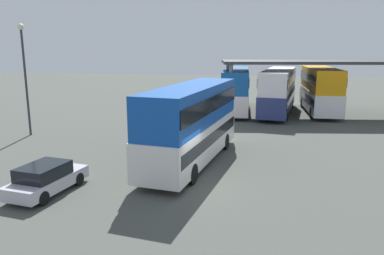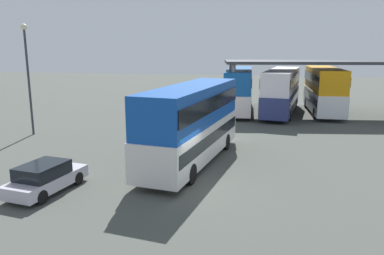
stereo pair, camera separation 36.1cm
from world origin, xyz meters
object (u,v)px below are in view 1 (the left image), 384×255
double_decker_mid_row (278,89)px  double_decker_far_right (320,88)px  double_decker_main (192,121)px  parked_hatchback (46,179)px  lamppost_tall (24,67)px  double_decker_near_canopy (236,88)px

double_decker_mid_row → double_decker_far_right: double_decker_far_right is taller
double_decker_main → parked_hatchback: bearing=144.0°
double_decker_mid_row → double_decker_main: bearing=170.6°
double_decker_main → double_decker_far_right: 20.39m
parked_hatchback → lamppost_tall: bearing=45.0°
double_decker_mid_row → lamppost_tall: 22.39m
parked_hatchback → lamppost_tall: (-7.23, 10.15, 4.32)m
double_decker_main → double_decker_far_right: size_ratio=1.05×
double_decker_mid_row → double_decker_far_right: (4.03, 0.98, 0.07)m
double_decker_near_canopy → parked_hatchback: bearing=161.2°
double_decker_far_right → parked_hatchback: bearing=146.3°
double_decker_near_canopy → double_decker_main: bearing=173.4°
double_decker_near_canopy → double_decker_mid_row: 4.17m
double_decker_main → parked_hatchback: size_ratio=2.61×
double_decker_mid_row → double_decker_near_canopy: bearing=88.8°
double_decker_main → parked_hatchback: (-5.62, -5.56, -1.69)m
parked_hatchback → double_decker_far_right: double_decker_far_right is taller
parked_hatchback → double_decker_mid_row: 25.24m
double_decker_mid_row → lamppost_tall: (-18.45, -12.40, 2.67)m
double_decker_mid_row → double_decker_far_right: size_ratio=1.15×
double_decker_main → double_decker_near_canopy: 17.78m
double_decker_main → double_decker_near_canopy: bearing=4.5°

